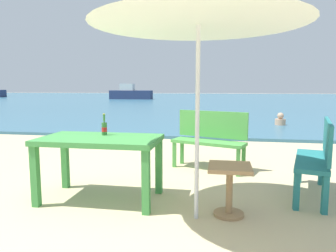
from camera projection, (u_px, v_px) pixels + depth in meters
ground_plane at (156, 225)px, 3.05m from camera, size 120.00×120.00×0.00m
sea_water at (216, 99)px, 32.37m from camera, size 120.00×50.00×0.08m
picnic_table_green at (100, 146)px, 3.69m from camera, size 1.40×0.80×0.76m
beer_bottle_amber at (104, 128)px, 3.82m from camera, size 0.07×0.07×0.26m
patio_umbrella at (199, 6)px, 2.96m from camera, size 2.10×2.10×2.30m
side_table_wood at (229, 183)px, 3.26m from camera, size 0.44×0.44×0.54m
bench_teal_center at (318, 154)px, 3.78m from camera, size 0.65×1.25×0.95m
bench_green_left at (210, 136)px, 5.12m from camera, size 1.25×0.75×0.95m
swimmer_person at (280, 120)px, 10.37m from camera, size 0.34×0.34×0.41m
boat_barge at (130, 94)px, 31.52m from camera, size 4.26×1.16×1.55m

